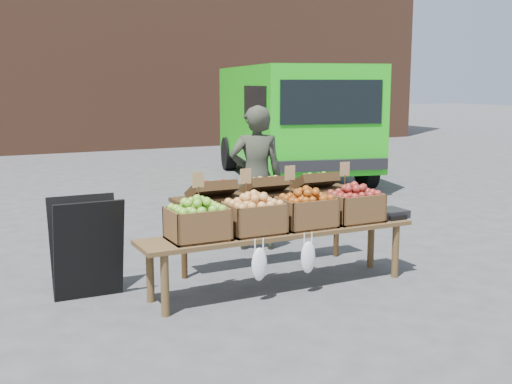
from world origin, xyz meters
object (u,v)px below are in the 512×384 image
weighing_scale (388,213)px  vendor (256,178)px  delivery_van (291,123)px  chalkboard_sign (87,247)px  crate_red_apples (306,212)px  crate_russet_pears (254,218)px  crate_green_apples (354,207)px  back_table (265,218)px  crate_golden_apples (197,224)px  display_bench (280,259)px

weighing_scale → vendor: bearing=118.2°
delivery_van → chalkboard_sign: size_ratio=5.35×
crate_red_apples → crate_russet_pears: bearing=180.0°
vendor → crate_red_apples: size_ratio=3.33×
delivery_van → crate_red_apples: delivery_van is taller
delivery_van → vendor: bearing=-110.5°
chalkboard_sign → weighing_scale: 2.97m
delivery_van → crate_green_apples: delivery_van is taller
back_table → crate_russet_pears: size_ratio=4.20×
crate_red_apples → crate_green_apples: size_ratio=1.00×
crate_golden_apples → weighing_scale: bearing=0.0°
vendor → chalkboard_sign: vendor is taller
back_table → crate_green_apples: size_ratio=4.20×
crate_russet_pears → crate_red_apples: size_ratio=1.00×
crate_golden_apples → vendor: bearing=47.8°
chalkboard_sign → back_table: size_ratio=0.44×
crate_russet_pears → delivery_van: bearing=57.3°
vendor → crate_red_apples: 1.46m
crate_russet_pears → crate_red_apples: bearing=0.0°
crate_golden_apples → crate_red_apples: 1.10m
chalkboard_sign → crate_red_apples: chalkboard_sign is taller
weighing_scale → delivery_van: bearing=68.7°
delivery_van → display_bench: 7.09m
chalkboard_sign → crate_green_apples: chalkboard_sign is taller
crate_golden_apples → crate_green_apples: 1.65m
crate_golden_apples → weighing_scale: size_ratio=1.47×
chalkboard_sign → crate_russet_pears: chalkboard_sign is taller
display_bench → weighing_scale: (1.25, 0.00, 0.33)m
display_bench → weighing_scale: size_ratio=7.94×
delivery_van → crate_red_apples: (-3.33, -6.05, -0.40)m
display_bench → crate_green_apples: 0.93m
crate_golden_apples → crate_red_apples: (1.10, 0.00, 0.00)m
crate_russet_pears → weighing_scale: size_ratio=1.47×
crate_russet_pears → crate_red_apples: 0.55m
back_table → crate_golden_apples: (-1.04, -0.72, 0.19)m
delivery_van → crate_green_apples: bearing=-101.0°
chalkboard_sign → crate_golden_apples: bearing=-33.7°
vendor → back_table: bearing=93.3°
weighing_scale → crate_green_apples: bearing=-180.0°
display_bench → crate_golden_apples: 0.93m
vendor → display_bench: vendor is taller
crate_red_apples → vendor: bearing=81.9°
crate_russet_pears → crate_green_apples: same height
chalkboard_sign → crate_red_apples: size_ratio=1.85×
display_bench → crate_golden_apples: crate_golden_apples is taller
back_table → display_bench: size_ratio=0.78×
weighing_scale → crate_golden_apples: bearing=-180.0°
vendor → crate_red_apples: vendor is taller
delivery_van → weighing_scale: bearing=-97.6°
chalkboard_sign → display_bench: chalkboard_sign is taller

